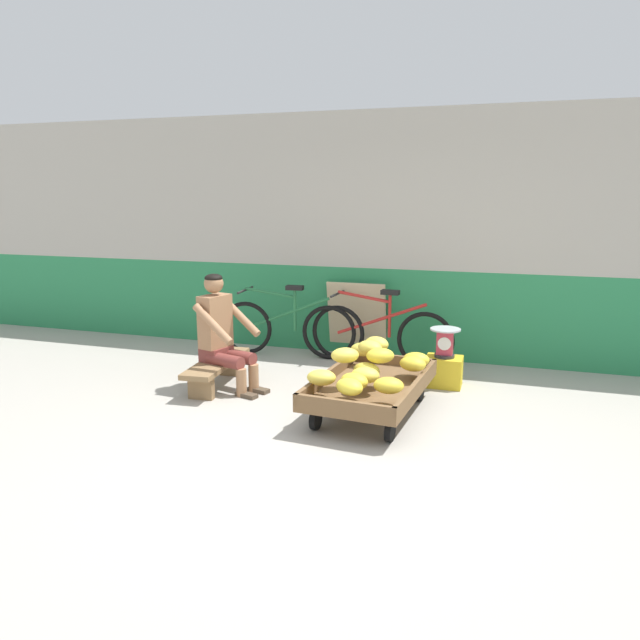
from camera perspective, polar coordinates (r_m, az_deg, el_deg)
The scene contains 11 objects.
ground_plane at distance 4.44m, azimuth -0.14°, elevation -13.41°, with size 80.00×80.00×0.00m, color #A39E93.
back_wall at distance 7.10m, azimuth 7.79°, elevation 7.89°, with size 16.00×0.30×2.82m.
banana_cart at distance 5.27m, azimuth 4.91°, elevation -6.47°, with size 0.95×1.50×0.36m.
banana_pile at distance 5.16m, azimuth 4.83°, elevation -4.26°, with size 0.92×1.38×0.27m.
low_bench at distance 6.10m, azimuth -9.79°, elevation -4.44°, with size 0.39×1.12×0.27m.
vendor_seated at distance 5.94m, azimuth -9.30°, elevation -1.18°, with size 0.73×0.59×1.14m.
plastic_crate at distance 6.16m, azimuth 11.68°, elevation -4.82°, with size 0.36×0.28×0.30m.
weighing_scale at distance 6.08m, azimuth 11.80°, elevation -2.09°, with size 0.30×0.30×0.29m.
bicycle_near_left at distance 7.07m, azimuth -3.20°, elevation -0.71°, with size 1.66×0.48×0.86m.
bicycle_far_left at distance 6.79m, azimuth 5.75°, elevation -1.29°, with size 1.66×0.48×0.86m.
sign_board at distance 7.13m, azimuth 3.53°, elevation 0.11°, with size 0.70×0.21×0.89m.
Camera 1 is at (1.24, -3.82, 1.91)m, focal length 33.64 mm.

